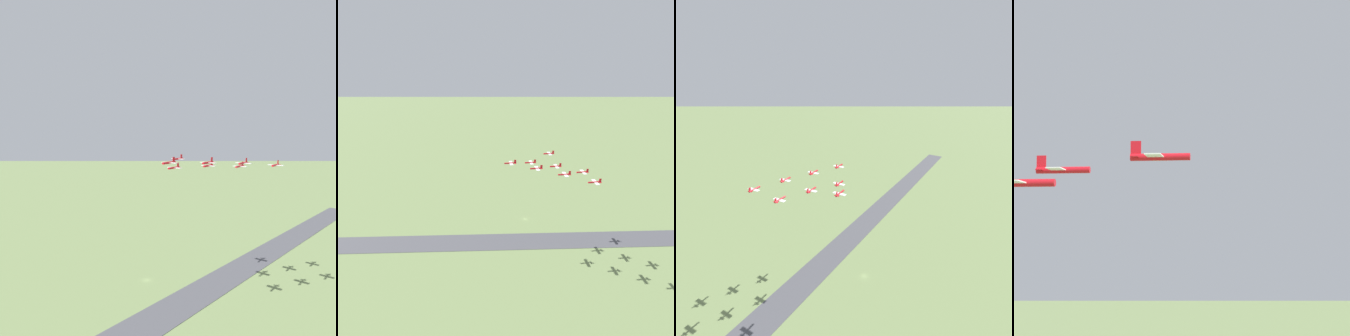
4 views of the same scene
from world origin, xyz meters
TOP-DOWN VIEW (x-y plane):
  - jet_0 at (-35.91, -10.50)m, footprint 8.03×7.94m
  - jet_1 at (-29.94, -30.52)m, footprint 8.03×7.94m
  - jet_2 at (-15.52, -15.01)m, footprint 8.03×7.94m

SIDE VIEW (x-z plane):
  - jet_2 at x=-15.52m, z-range 68.76..71.85m
  - jet_1 at x=-29.94m, z-range 72.78..75.86m
  - jet_0 at x=-35.91m, z-range 73.48..76.56m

